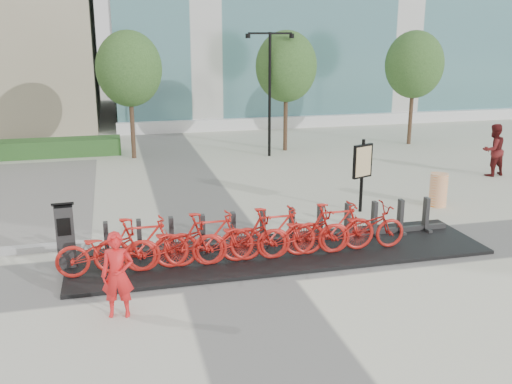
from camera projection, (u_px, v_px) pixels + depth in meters
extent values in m
plane|color=beige|center=(229.00, 265.00, 12.63)|extent=(120.00, 120.00, 0.00)
cube|color=#214D24|center=(47.00, 148.00, 23.66)|extent=(6.00, 1.20, 0.70)
cylinder|color=#412D1F|center=(132.00, 122.00, 23.07)|extent=(0.18, 0.18, 3.00)
ellipsoid|color=#1C3613|center=(129.00, 69.00, 22.50)|extent=(2.60, 2.60, 2.99)
cylinder|color=#412D1F|center=(286.00, 116.00, 24.62)|extent=(0.18, 0.18, 3.00)
ellipsoid|color=#1C3613|center=(286.00, 66.00, 24.05)|extent=(2.60, 2.60, 2.99)
cylinder|color=#412D1F|center=(411.00, 111.00, 26.05)|extent=(0.18, 0.18, 3.00)
ellipsoid|color=#1C3613|center=(414.00, 65.00, 25.48)|extent=(2.60, 2.60, 2.99)
cylinder|color=black|center=(270.00, 96.00, 23.18)|extent=(0.12, 0.12, 5.00)
cube|color=black|center=(259.00, 33.00, 22.41)|extent=(0.90, 0.08, 0.08)
cube|color=black|center=(281.00, 33.00, 22.63)|extent=(0.90, 0.08, 0.08)
cylinder|color=black|center=(248.00, 36.00, 22.33)|extent=(0.20, 0.20, 0.18)
cylinder|color=black|center=(292.00, 36.00, 22.76)|extent=(0.20, 0.20, 0.18)
cube|color=black|center=(281.00, 253.00, 13.21)|extent=(9.60, 2.40, 0.08)
imported|color=#B41B14|center=(106.00, 250.00, 11.80)|extent=(2.05, 0.72, 1.08)
imported|color=#B41B14|center=(141.00, 244.00, 11.95)|extent=(1.99, 0.56, 1.20)
imported|color=#B41B14|center=(176.00, 244.00, 12.14)|extent=(2.05, 0.72, 1.08)
imported|color=#B41B14|center=(209.00, 238.00, 12.29)|extent=(1.99, 0.56, 1.20)
imported|color=#B41B14|center=(242.00, 238.00, 12.48)|extent=(2.05, 0.72, 1.08)
imported|color=#B41B14|center=(273.00, 233.00, 12.64)|extent=(1.99, 0.56, 1.20)
imported|color=#B41B14|center=(304.00, 233.00, 12.83)|extent=(2.05, 0.72, 1.08)
imported|color=#B41B14|center=(334.00, 227.00, 12.98)|extent=(1.99, 0.56, 1.20)
imported|color=#B41B14|center=(363.00, 227.00, 13.17)|extent=(2.05, 0.72, 1.08)
cube|color=#2B2B2C|center=(66.00, 236.00, 12.20)|extent=(0.40, 0.35, 1.35)
cube|color=black|center=(63.00, 204.00, 12.01)|extent=(0.48, 0.41, 0.17)
cube|color=black|center=(64.00, 227.00, 11.97)|extent=(0.27, 0.04, 0.38)
imported|color=red|center=(118.00, 275.00, 10.15)|extent=(0.63, 0.47, 1.59)
imported|color=#541314|center=(493.00, 150.00, 20.31)|extent=(1.01, 0.84, 1.87)
cylinder|color=orange|center=(438.00, 190.00, 16.79)|extent=(0.63, 0.63, 0.99)
cylinder|color=black|center=(362.00, 176.00, 16.13)|extent=(0.10, 0.10, 2.10)
cube|color=black|center=(363.00, 161.00, 16.02)|extent=(0.67, 0.35, 0.96)
cube|color=tan|center=(363.00, 162.00, 15.96)|extent=(0.56, 0.24, 0.84)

